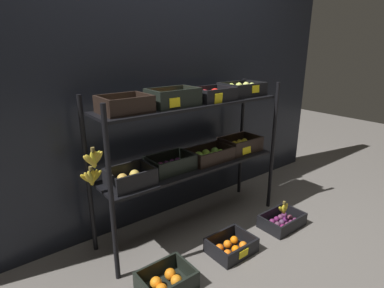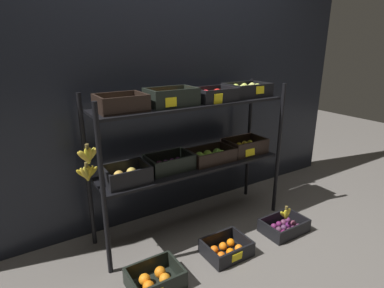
{
  "view_description": "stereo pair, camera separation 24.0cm",
  "coord_description": "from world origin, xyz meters",
  "px_view_note": "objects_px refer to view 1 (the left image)",
  "views": [
    {
      "loc": [
        -1.41,
        -1.8,
        1.46
      ],
      "look_at": [
        0.0,
        0.0,
        0.72
      ],
      "focal_mm": 29.11,
      "sensor_mm": 36.0,
      "label": 1
    },
    {
      "loc": [
        -1.22,
        -1.94,
        1.46
      ],
      "look_at": [
        0.0,
        0.0,
        0.72
      ],
      "focal_mm": 29.11,
      "sensor_mm": 36.0,
      "label": 2
    }
  ],
  "objects_px": {
    "display_rack": "(193,135)",
    "crate_ground_tangerine": "(231,247)",
    "crate_ground_plum": "(282,222)",
    "crate_ground_orange": "(166,282)",
    "banana_bunch_loose": "(284,209)"
  },
  "relations": [
    {
      "from": "crate_ground_plum",
      "to": "banana_bunch_loose",
      "type": "distance_m",
      "value": 0.12
    },
    {
      "from": "crate_ground_orange",
      "to": "crate_ground_plum",
      "type": "xyz_separation_m",
      "value": [
        1.15,
        -0.01,
        -0.01
      ]
    },
    {
      "from": "display_rack",
      "to": "crate_ground_tangerine",
      "type": "height_order",
      "value": "display_rack"
    },
    {
      "from": "crate_ground_orange",
      "to": "crate_ground_plum",
      "type": "height_order",
      "value": "crate_ground_orange"
    },
    {
      "from": "display_rack",
      "to": "crate_ground_orange",
      "type": "relative_size",
      "value": 5.0
    },
    {
      "from": "display_rack",
      "to": "crate_ground_orange",
      "type": "bearing_deg",
      "value": -141.39
    },
    {
      "from": "display_rack",
      "to": "crate_ground_plum",
      "type": "relative_size",
      "value": 4.62
    },
    {
      "from": "display_rack",
      "to": "banana_bunch_loose",
      "type": "height_order",
      "value": "display_rack"
    },
    {
      "from": "crate_ground_tangerine",
      "to": "crate_ground_plum",
      "type": "distance_m",
      "value": 0.58
    },
    {
      "from": "crate_ground_orange",
      "to": "crate_ground_plum",
      "type": "relative_size",
      "value": 0.92
    },
    {
      "from": "crate_ground_tangerine",
      "to": "crate_ground_plum",
      "type": "height_order",
      "value": "crate_ground_tangerine"
    },
    {
      "from": "crate_ground_orange",
      "to": "crate_ground_tangerine",
      "type": "bearing_deg",
      "value": 0.54
    },
    {
      "from": "crate_ground_tangerine",
      "to": "crate_ground_plum",
      "type": "xyz_separation_m",
      "value": [
        0.58,
        -0.02,
        -0.0
      ]
    },
    {
      "from": "crate_ground_tangerine",
      "to": "banana_bunch_loose",
      "type": "bearing_deg",
      "value": -1.96
    },
    {
      "from": "display_rack",
      "to": "crate_ground_tangerine",
      "type": "bearing_deg",
      "value": -90.16
    }
  ]
}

